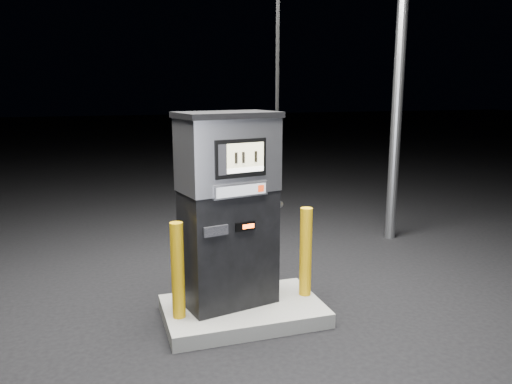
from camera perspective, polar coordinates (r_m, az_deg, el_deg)
name	(u,v)px	position (r m, az deg, el deg)	size (l,w,h in m)	color
ground	(243,318)	(5.30, -1.48, -14.17)	(80.00, 80.00, 0.00)	black
pump_island	(243,311)	(5.27, -1.49, -13.43)	(1.60, 1.00, 0.15)	slate
fuel_dispenser	(229,208)	(4.97, -3.14, -1.84)	(1.12, 0.76, 4.04)	black
bollard_left	(178,271)	(4.85, -8.94, -8.86)	(0.13, 0.13, 0.94)	#CF990B
bollard_right	(306,252)	(5.32, 5.69, -6.83)	(0.13, 0.13, 0.95)	#CF990B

